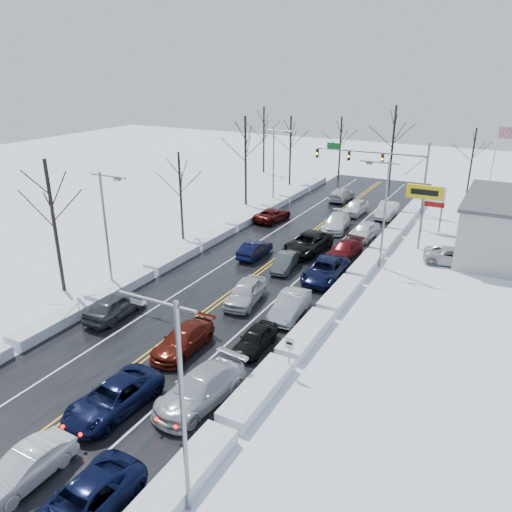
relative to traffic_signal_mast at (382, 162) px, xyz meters
The scene contains 43 objects.
ground 28.73m from the traffic_signal_mast, 97.02° to the right, with size 160.00×160.00×0.00m, color white.
road_surface 26.78m from the traffic_signal_mast, 97.55° to the right, with size 14.00×84.00×0.01m, color black.
snow_bank_left 28.77m from the traffic_signal_mast, 113.03° to the right, with size 1.59×72.00×0.73m, color white.
snow_bank_right 26.88m from the traffic_signal_mast, 80.92° to the right, with size 1.59×72.00×0.73m, color white.
traffic_signal_mast is the anchor object (origin of this frame).
tires_plus_sign 13.92m from the traffic_signal_mast, 59.54° to the right, with size 3.20×0.34×6.00m.
used_vehicles_sign 9.50m from the traffic_signal_mast, 40.34° to the right, with size 2.20×0.22×4.65m.
speed_limit_sign 36.51m from the traffic_signal_mast, 82.48° to the right, with size 0.55×0.09×2.35m.
flagpole 11.90m from the traffic_signal_mast, ahead, with size 1.87×1.20×10.00m.
streetlight_se 46.25m from the traffic_signal_mast, 83.98° to the right, with size 3.20×0.25×9.00m.
streetlight_ne 18.63m from the traffic_signal_mast, 74.91° to the right, with size 3.20×0.25×9.00m.
streetlight_sw 34.08m from the traffic_signal_mast, 110.16° to the right, with size 3.20×0.25×9.00m.
streetlight_nw 12.40m from the traffic_signal_mast, 161.23° to the right, with size 3.20×0.25×9.00m.
tree_left_b 37.16m from the traffic_signal_mast, 113.74° to the right, with size 4.00×4.00×10.00m.
tree_left_c 24.38m from the traffic_signal_mast, 124.90° to the right, with size 3.40×3.40×8.50m.
tree_left_d 15.93m from the traffic_signal_mast, 157.76° to the right, with size 4.20×4.20×10.50m.
tree_left_e 15.51m from the traffic_signal_mast, 157.13° to the left, with size 3.80×3.80×9.50m.
tree_far_a 24.63m from the traffic_signal_mast, 150.75° to the left, with size 4.00×4.00×10.00m.
tree_far_b 16.10m from the traffic_signal_mast, 125.98° to the left, with size 3.60×3.60×9.00m.
tree_far_c 11.32m from the traffic_signal_mast, 97.48° to the left, with size 4.40×4.40×11.00m.
tree_far_d 15.16m from the traffic_signal_mast, 55.64° to the left, with size 3.40×3.40×8.50m.
queued_car_1 48.35m from the traffic_signal_mast, 91.94° to the right, with size 1.50×4.31×1.42m, color silver.
queued_car_2 43.24m from the traffic_signal_mast, 92.22° to the right, with size 2.48×5.38×1.49m, color black.
queued_car_3 37.15m from the traffic_signal_mast, 92.93° to the right, with size 2.00×4.92×1.43m, color #53130B.
queued_car_4 29.86m from the traffic_signal_mast, 93.35° to the right, with size 1.94×4.81×1.64m, color silver.
queued_car_5 23.12m from the traffic_signal_mast, 94.59° to the right, with size 1.42×4.06×1.34m, color #434548.
queued_car_6 18.57m from the traffic_signal_mast, 95.56° to the right, with size 2.84×6.16×1.71m, color black.
queued_car_7 11.71m from the traffic_signal_mast, 98.82° to the right, with size 2.24×5.52×1.60m, color silver.
queued_car_8 6.82m from the traffic_signal_mast, 112.83° to the right, with size 1.91×4.76×1.62m, color silver.
queued_car_11 40.72m from the traffic_signal_mast, 87.46° to the right, with size 2.31×5.67×1.65m, color #B0B3B9.
queued_car_12 34.94m from the traffic_signal_mast, 86.97° to the right, with size 1.58×3.92×1.34m, color black.
queued_car_13 30.22m from the traffic_signal_mast, 86.24° to the right, with size 1.65×4.73×1.56m, color #A1A5A9.
queued_car_14 23.43m from the traffic_signal_mast, 85.28° to the right, with size 2.65×5.75×1.60m, color black.
queued_car_15 18.21m from the traffic_signal_mast, 84.47° to the right, with size 1.98×4.86×1.41m, color #530B0F.
queued_car_16 12.91m from the traffic_signal_mast, 81.29° to the right, with size 1.86×4.62×1.57m, color silver.
queued_car_17 6.66m from the traffic_signal_mast, 60.14° to the right, with size 1.74×5.00×1.65m, color silver.
oncoming_car_0 22.36m from the traffic_signal_mast, 104.41° to the right, with size 1.51×4.32×1.42m, color black.
oncoming_car_1 14.76m from the traffic_signal_mast, 129.95° to the right, with size 2.29×4.98×1.38m, color #430809.
oncoming_car_2 7.57m from the traffic_signal_mast, 164.28° to the left, with size 2.12×5.21×1.51m, color silver.
oncoming_car_3 36.74m from the traffic_signal_mast, 103.59° to the right, with size 1.94×4.83×1.65m, color #3C3E41.
parked_car_0 18.81m from the traffic_signal_mast, 53.96° to the right, with size 2.39×5.18×1.44m, color #BDBDBF.
parked_car_1 19.79m from the traffic_signal_mast, 44.31° to the right, with size 1.91×4.70×1.36m, color #3F4144.
parked_car_2 14.27m from the traffic_signal_mast, 28.49° to the right, with size 1.82×4.53×1.54m, color gray.
Camera 1 is at (17.61, -29.60, 16.23)m, focal length 35.00 mm.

